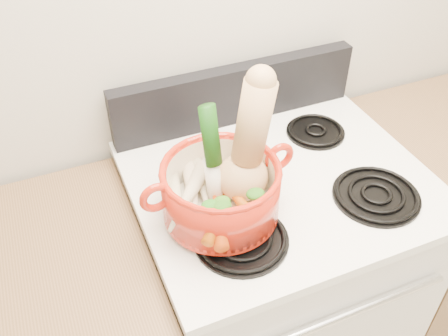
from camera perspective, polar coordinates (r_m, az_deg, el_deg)
name	(u,v)px	position (r m, az deg, el deg)	size (l,w,h in m)	color
wall_back	(230,3)	(1.43, 0.68, 18.33)	(3.50, 0.02, 2.60)	beige
stove_body	(270,288)	(1.71, 5.28, -13.54)	(0.76, 0.65, 0.92)	silver
cooktop	(281,182)	(1.35, 6.48, -1.63)	(0.78, 0.67, 0.03)	white
control_backsplash	(236,94)	(1.50, 1.37, 8.44)	(0.76, 0.05, 0.18)	black
oven_handle	(342,316)	(1.29, 13.30, -16.16)	(0.02, 0.02, 0.60)	silver
burner_front_left	(241,238)	(1.17, 1.99, -8.03)	(0.22, 0.22, 0.02)	black
burner_front_right	(376,194)	(1.33, 17.03, -2.91)	(0.22, 0.22, 0.02)	black
burner_back_left	(196,162)	(1.37, -3.21, 0.64)	(0.17, 0.17, 0.02)	black
burner_back_right	(316,131)	(1.51, 10.42, 4.23)	(0.17, 0.17, 0.02)	black
dutch_oven	(221,191)	(1.17, -0.38, -2.65)	(0.28, 0.28, 0.14)	#B7210F
pot_handle_left	(156,197)	(1.10, -7.77, -3.36)	(0.08, 0.08, 0.02)	#B7210F
pot_handle_right	(279,157)	(1.20, 6.34, 1.29)	(0.08, 0.08, 0.02)	#B7210F
squash	(251,141)	(1.13, 3.12, 3.05)	(0.13, 0.13, 0.31)	tan
leek	(213,157)	(1.12, -1.24, 1.25)	(0.04, 0.04, 0.27)	white
ginger	(212,177)	(1.24, -1.36, -1.08)	(0.08, 0.06, 0.04)	#CCB67D
parsnip_0	(192,189)	(1.20, -3.71, -2.43)	(0.05, 0.05, 0.25)	#F0E2C3
parsnip_1	(178,197)	(1.18, -5.31, -3.36)	(0.04, 0.04, 0.19)	beige
parsnip_2	(201,180)	(1.21, -2.62, -1.38)	(0.04, 0.04, 0.17)	beige
parsnip_3	(188,196)	(1.16, -4.18, -3.20)	(0.04, 0.04, 0.20)	beige
carrot_0	(222,208)	(1.17, -0.21, -4.63)	(0.03, 0.03, 0.14)	#D9450A
carrot_1	(218,221)	(1.13, -0.71, -6.04)	(0.03, 0.03, 0.16)	#C9440A
carrot_2	(235,196)	(1.17, 1.26, -3.24)	(0.03, 0.03, 0.17)	#C9580A
carrot_3	(217,221)	(1.11, -0.80, -6.11)	(0.03, 0.03, 0.13)	#B85609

